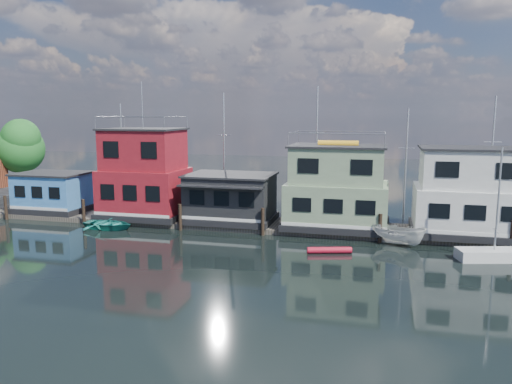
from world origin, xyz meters
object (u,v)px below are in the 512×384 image
(houseboat_green, at_px, (337,189))
(dinghy_teal, at_px, (108,224))
(houseboat_red, at_px, (145,175))
(day_sailer, at_px, (494,254))
(houseboat_blue, at_px, (53,192))
(houseboat_dark, at_px, (231,198))
(houseboat_white, at_px, (470,194))
(motorboat, at_px, (398,235))
(red_kayak, at_px, (329,250))

(houseboat_green, relative_size, dinghy_teal, 1.98)
(houseboat_red, relative_size, day_sailer, 1.59)
(houseboat_blue, xyz_separation_m, houseboat_dark, (17.50, -0.02, 0.21))
(houseboat_white, distance_m, day_sailer, 6.40)
(houseboat_green, height_order, motorboat, houseboat_green)
(motorboat, xyz_separation_m, red_kayak, (-4.65, -3.39, -0.58))
(houseboat_red, distance_m, houseboat_green, 17.01)
(houseboat_dark, relative_size, dinghy_teal, 1.74)
(motorboat, xyz_separation_m, dinghy_teal, (-23.29, -0.73, -0.36))
(houseboat_dark, xyz_separation_m, day_sailer, (19.85, -5.52, -1.98))
(houseboat_green, bearing_deg, houseboat_red, -180.00)
(houseboat_white, distance_m, motorboat, 6.68)
(motorboat, distance_m, red_kayak, 5.78)
(houseboat_red, bearing_deg, houseboat_blue, -180.00)
(red_kayak, bearing_deg, houseboat_red, 143.30)
(day_sailer, height_order, dinghy_teal, day_sailer)
(houseboat_green, xyz_separation_m, houseboat_white, (10.00, -0.00, -0.01))
(houseboat_green, xyz_separation_m, day_sailer, (10.85, -5.54, -3.12))
(motorboat, bearing_deg, red_kayak, 151.05)
(day_sailer, bearing_deg, motorboat, 144.17)
(houseboat_dark, relative_size, houseboat_green, 0.88)
(houseboat_green, relative_size, houseboat_white, 1.00)
(motorboat, distance_m, day_sailer, 6.48)
(houseboat_green, bearing_deg, dinghy_teal, -168.02)
(day_sailer, bearing_deg, houseboat_dark, 149.84)
(red_kayak, bearing_deg, houseboat_dark, 128.67)
(houseboat_red, height_order, motorboat, houseboat_red)
(houseboat_blue, distance_m, houseboat_green, 26.53)
(day_sailer, xyz_separation_m, red_kayak, (-10.68, -1.05, -0.21))
(houseboat_white, bearing_deg, dinghy_teal, -172.16)
(houseboat_dark, height_order, houseboat_green, houseboat_green)
(houseboat_blue, bearing_deg, houseboat_green, 0.00)
(houseboat_blue, height_order, dinghy_teal, houseboat_blue)
(houseboat_dark, bearing_deg, motorboat, -12.94)
(houseboat_blue, xyz_separation_m, motorboat, (31.31, -3.19, -1.40))
(dinghy_teal, bearing_deg, red_kayak, -95.76)
(houseboat_white, bearing_deg, red_kayak, -146.19)
(motorboat, distance_m, dinghy_teal, 23.30)
(houseboat_green, bearing_deg, red_kayak, -88.56)
(houseboat_red, relative_size, houseboat_green, 1.41)
(dinghy_teal, bearing_deg, houseboat_red, -18.27)
(houseboat_dark, xyz_separation_m, motorboat, (13.81, -3.17, -1.62))
(houseboat_white, relative_size, motorboat, 2.02)
(red_kayak, bearing_deg, motorboat, 20.42)
(houseboat_blue, bearing_deg, houseboat_red, 0.00)
(houseboat_dark, height_order, houseboat_white, houseboat_white)
(houseboat_green, bearing_deg, day_sailer, -27.04)
(day_sailer, distance_m, red_kayak, 10.74)
(houseboat_dark, distance_m, dinghy_teal, 10.44)
(houseboat_blue, xyz_separation_m, houseboat_red, (9.50, 0.00, 1.90))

